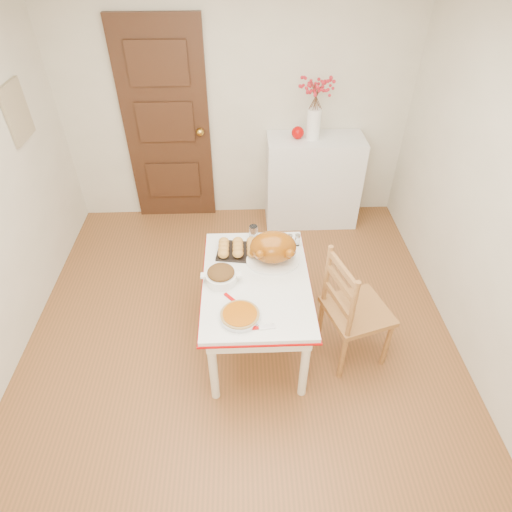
{
  "coord_description": "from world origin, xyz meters",
  "views": [
    {
      "loc": [
        0.04,
        -2.21,
        2.8
      ],
      "look_at": [
        0.13,
        0.11,
        0.87
      ],
      "focal_mm": 30.09,
      "sensor_mm": 36.0,
      "label": 1
    }
  ],
  "objects_px": {
    "kitchen_table": "(256,312)",
    "turkey_platter": "(273,248)",
    "chair_oak": "(358,309)",
    "pumpkin_pie": "(240,315)",
    "sideboard": "(312,181)"
  },
  "relations": [
    {
      "from": "kitchen_table",
      "to": "turkey_platter",
      "type": "xyz_separation_m",
      "value": [
        0.13,
        0.19,
        0.47
      ]
    },
    {
      "from": "chair_oak",
      "to": "kitchen_table",
      "type": "bearing_deg",
      "value": 63.14
    },
    {
      "from": "kitchen_table",
      "to": "pumpkin_pie",
      "type": "height_order",
      "value": "pumpkin_pie"
    },
    {
      "from": "kitchen_table",
      "to": "turkey_platter",
      "type": "height_order",
      "value": "turkey_platter"
    },
    {
      "from": "sideboard",
      "to": "kitchen_table",
      "type": "bearing_deg",
      "value": -111.09
    },
    {
      "from": "pumpkin_pie",
      "to": "turkey_platter",
      "type": "bearing_deg",
      "value": 65.65
    },
    {
      "from": "pumpkin_pie",
      "to": "chair_oak",
      "type": "bearing_deg",
      "value": 15.07
    },
    {
      "from": "sideboard",
      "to": "chair_oak",
      "type": "relative_size",
      "value": 0.99
    },
    {
      "from": "kitchen_table",
      "to": "pumpkin_pie",
      "type": "bearing_deg",
      "value": -108.4
    },
    {
      "from": "chair_oak",
      "to": "turkey_platter",
      "type": "height_order",
      "value": "chair_oak"
    },
    {
      "from": "chair_oak",
      "to": "turkey_platter",
      "type": "distance_m",
      "value": 0.76
    },
    {
      "from": "pumpkin_pie",
      "to": "sideboard",
      "type": "bearing_deg",
      "value": 69.37
    },
    {
      "from": "kitchen_table",
      "to": "turkey_platter",
      "type": "bearing_deg",
      "value": 55.95
    },
    {
      "from": "sideboard",
      "to": "kitchen_table",
      "type": "xyz_separation_m",
      "value": [
        -0.67,
        -1.72,
        -0.14
      ]
    },
    {
      "from": "kitchen_table",
      "to": "pumpkin_pie",
      "type": "relative_size",
      "value": 4.3
    }
  ]
}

